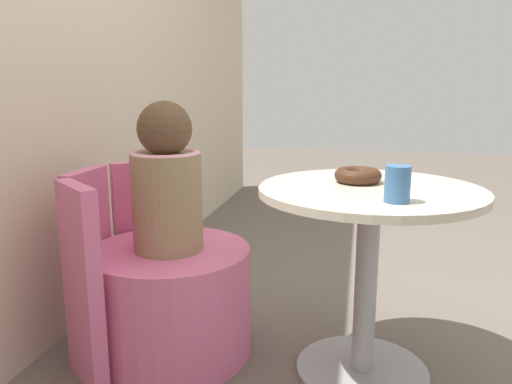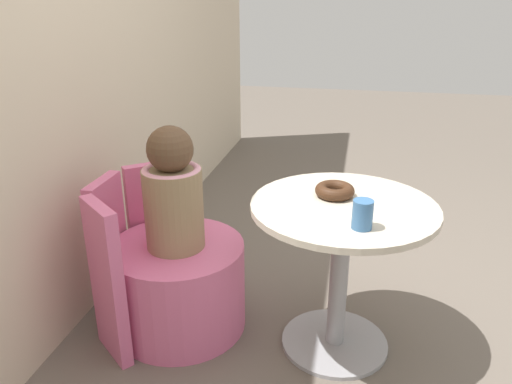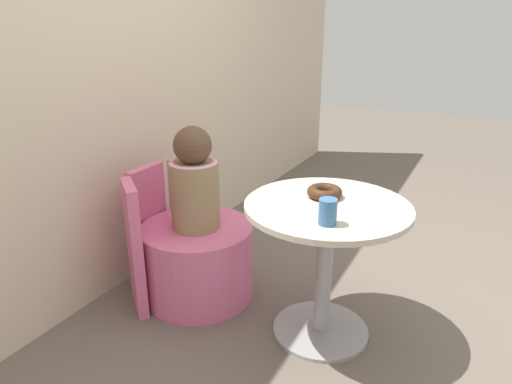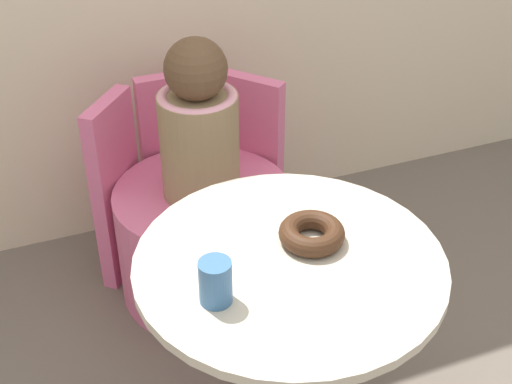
% 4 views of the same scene
% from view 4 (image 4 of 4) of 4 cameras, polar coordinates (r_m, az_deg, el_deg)
% --- Properties ---
extents(round_table, '(0.71, 0.71, 0.64)m').
position_cam_4_polar(round_table, '(1.72, 2.56, -9.97)').
color(round_table, '#99999E').
rests_on(round_table, ground_plane).
extents(tub_chair, '(0.57, 0.57, 0.39)m').
position_cam_4_polar(tub_chair, '(2.37, -4.14, -3.89)').
color(tub_chair, '#DB6693').
rests_on(tub_chair, ground_plane).
extents(booth_backrest, '(0.67, 0.24, 0.66)m').
position_cam_4_polar(booth_backrest, '(2.48, -5.93, 1.70)').
color(booth_backrest, '#DB6693').
rests_on(booth_backrest, ground_plane).
extents(child_figure, '(0.24, 0.24, 0.51)m').
position_cam_4_polar(child_figure, '(2.13, -4.61, 5.29)').
color(child_figure, '#937A56').
rests_on(child_figure, tub_chair).
extents(donut, '(0.15, 0.15, 0.05)m').
position_cam_4_polar(donut, '(1.64, 4.48, -3.31)').
color(donut, '#3D2314').
rests_on(donut, round_table).
extents(cup, '(0.07, 0.07, 0.10)m').
position_cam_4_polar(cup, '(1.46, -3.27, -7.19)').
color(cup, '#386699').
rests_on(cup, round_table).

